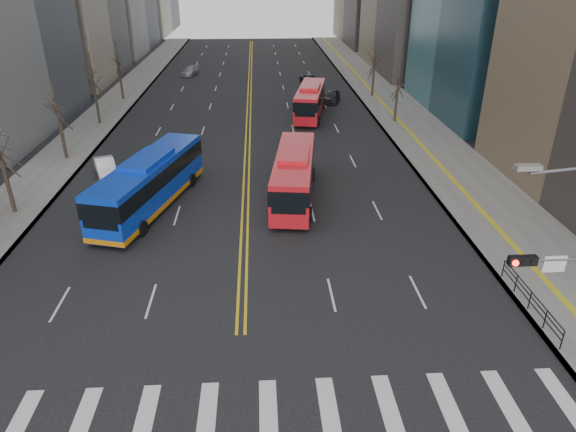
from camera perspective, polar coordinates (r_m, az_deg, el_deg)
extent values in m
plane|color=black|center=(21.16, -5.62, -21.64)|extent=(220.00, 220.00, 0.00)
cube|color=gray|center=(63.36, 11.98, 11.51)|extent=(7.00, 130.00, 0.15)
cube|color=gray|center=(63.67, -19.66, 10.64)|extent=(5.00, 130.00, 0.15)
cube|color=silver|center=(23.11, -28.03, -20.29)|extent=(0.70, 4.00, 0.01)
cube|color=silver|center=(22.26, -22.11, -20.93)|extent=(0.70, 4.00, 0.01)
cube|color=silver|center=(21.63, -15.75, -21.39)|extent=(0.70, 4.00, 0.01)
cube|color=silver|center=(21.25, -9.05, -21.62)|extent=(0.70, 4.00, 0.01)
cube|color=silver|center=(21.13, -2.18, -21.57)|extent=(0.70, 4.00, 0.01)
cube|color=silver|center=(21.27, 4.67, -21.24)|extent=(0.70, 4.00, 0.01)
cube|color=silver|center=(21.67, 11.30, -20.65)|extent=(0.70, 4.00, 0.01)
cube|color=silver|center=(22.31, 17.56, -19.86)|extent=(0.70, 4.00, 0.01)
cube|color=silver|center=(23.18, 23.35, -18.92)|extent=(0.70, 4.00, 0.01)
cube|color=silver|center=(24.25, 28.61, -17.91)|extent=(0.70, 4.00, 0.01)
cube|color=gold|center=(70.94, -4.47, 13.49)|extent=(0.15, 100.00, 0.01)
cube|color=gold|center=(70.93, -4.14, 13.50)|extent=(0.15, 100.00, 0.01)
cylinder|color=slate|center=(22.49, 29.03, -4.20)|extent=(4.50, 0.12, 0.12)
cube|color=black|center=(21.52, 24.61, -4.53)|extent=(1.10, 0.28, 0.38)
cylinder|color=#FF190C|center=(21.24, 23.96, -4.80)|extent=(0.24, 0.08, 0.24)
cylinder|color=black|center=(21.40, 24.80, -4.74)|extent=(0.24, 0.08, 0.24)
cylinder|color=black|center=(21.57, 25.62, -4.68)|extent=(0.24, 0.08, 0.24)
cube|color=silver|center=(22.24, 27.49, -4.76)|extent=(0.90, 0.06, 0.70)
cube|color=#999993|center=(19.72, 25.11, 4.92)|extent=(0.90, 0.35, 0.18)
cube|color=black|center=(28.15, 25.46, -7.64)|extent=(0.04, 6.00, 0.04)
cylinder|color=black|center=(26.36, 28.17, -12.08)|extent=(0.06, 0.06, 1.00)
cylinder|color=black|center=(27.36, 26.66, -10.21)|extent=(0.06, 0.06, 1.00)
cylinder|color=black|center=(28.41, 25.27, -8.48)|extent=(0.06, 0.06, 1.00)
cylinder|color=black|center=(29.49, 23.99, -6.86)|extent=(0.06, 0.06, 1.00)
cylinder|color=black|center=(30.61, 22.81, -5.36)|extent=(0.06, 0.06, 1.00)
cylinder|color=black|center=(39.76, -28.62, 2.79)|extent=(0.28, 0.28, 3.90)
cylinder|color=black|center=(49.35, -23.72, 7.77)|extent=(0.28, 0.28, 3.60)
cylinder|color=black|center=(59.36, -20.44, 11.39)|extent=(0.28, 0.28, 4.00)
cylinder|color=black|center=(69.72, -18.03, 13.69)|extent=(0.28, 0.28, 3.80)
cylinder|color=black|center=(57.89, 11.90, 11.86)|extent=(0.28, 0.28, 3.50)
cylinder|color=black|center=(69.22, 9.42, 14.49)|extent=(0.28, 0.28, 3.75)
cube|color=#0C34BA|center=(37.24, -15.12, 3.66)|extent=(6.14, 13.15, 3.09)
cube|color=black|center=(37.02, -15.22, 4.50)|extent=(6.20, 13.18, 1.10)
cube|color=#0C34BA|center=(36.66, -15.42, 6.03)|extent=(3.31, 4.93, 0.40)
cube|color=orange|center=(37.76, -14.88, 1.78)|extent=(6.20, 13.18, 0.35)
cylinder|color=black|center=(35.22, -19.76, -0.86)|extent=(0.56, 1.04, 1.00)
cylinder|color=black|center=(33.92, -15.88, -1.33)|extent=(0.56, 1.04, 1.00)
cylinder|color=black|center=(41.73, -14.05, 4.19)|extent=(0.56, 1.04, 1.00)
cylinder|color=black|center=(40.64, -10.63, 3.93)|extent=(0.56, 1.04, 1.00)
cube|color=red|center=(37.39, 0.67, 4.58)|extent=(4.03, 11.58, 2.95)
cube|color=black|center=(37.18, 0.68, 5.40)|extent=(4.09, 11.60, 1.06)
cube|color=red|center=(36.84, 0.69, 6.86)|extent=(2.56, 4.20, 0.40)
cylinder|color=black|center=(34.71, -1.82, 0.39)|extent=(0.43, 1.03, 1.00)
cylinder|color=black|center=(34.56, 2.43, 0.26)|extent=(0.43, 1.03, 1.00)
cylinder|color=black|center=(41.33, -0.82, 4.78)|extent=(0.43, 1.03, 1.00)
cylinder|color=black|center=(41.20, 2.77, 4.69)|extent=(0.43, 1.03, 1.00)
cube|color=red|center=(59.16, 2.48, 12.72)|extent=(4.60, 11.31, 2.86)
cube|color=black|center=(59.03, 2.49, 13.25)|extent=(4.66, 11.34, 1.03)
cube|color=red|center=(58.82, 2.51, 14.17)|extent=(2.72, 4.18, 0.40)
cylinder|color=black|center=(56.22, 0.81, 10.66)|extent=(0.49, 1.04, 1.00)
cylinder|color=black|center=(55.98, 3.40, 10.55)|extent=(0.49, 1.04, 1.00)
cylinder|color=black|center=(63.00, 1.62, 12.38)|extent=(0.49, 1.04, 1.00)
cylinder|color=black|center=(62.79, 3.95, 12.28)|extent=(0.49, 1.04, 1.00)
imported|color=white|center=(44.69, -19.61, 5.16)|extent=(2.89, 4.38, 1.36)
imported|color=black|center=(65.96, 4.93, 13.13)|extent=(2.78, 4.54, 1.44)
imported|color=gray|center=(83.74, -10.85, 15.53)|extent=(2.86, 4.68, 1.27)
imported|color=black|center=(75.99, 2.52, 14.89)|extent=(3.02, 4.96, 1.28)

